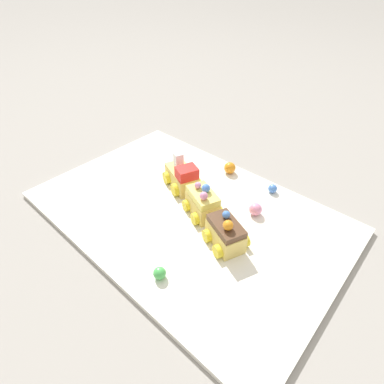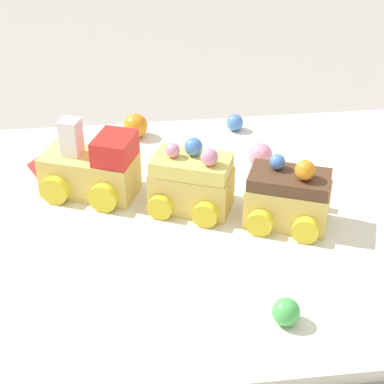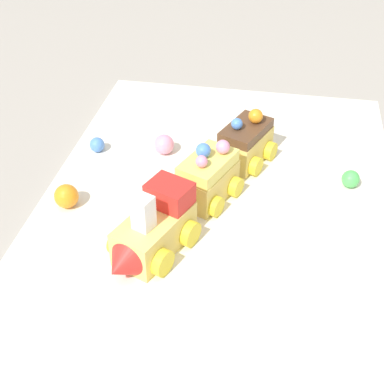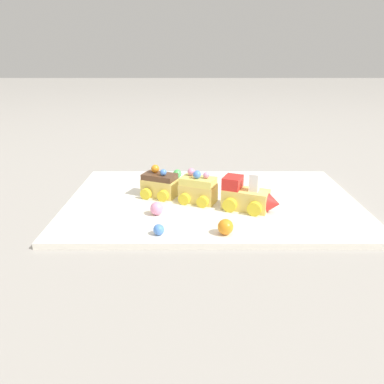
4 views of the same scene
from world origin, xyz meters
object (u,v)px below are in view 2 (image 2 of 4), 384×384
object	(u,v)px
gumball_green	(286,312)
gumball_blue	(235,123)
gumball_orange	(136,126)
cake_car_chocolate	(288,199)
gumball_pink	(260,155)
cake_car_lemon	(192,183)
cake_train_locomotive	(84,169)

from	to	relation	value
gumball_green	gumball_blue	size ratio (longest dim) A/B	1.09
gumball_green	gumball_orange	distance (m)	0.35
gumball_green	cake_car_chocolate	bearing A→B (deg)	-104.54
gumball_green	gumball_pink	world-z (taller)	gumball_pink
gumball_blue	gumball_orange	world-z (taller)	gumball_orange
gumball_orange	gumball_pink	distance (m)	0.16
gumball_blue	cake_car_lemon	bearing A→B (deg)	65.89
cake_car_chocolate	gumball_orange	world-z (taller)	cake_car_chocolate
gumball_pink	cake_car_lemon	bearing A→B (deg)	40.50
cake_car_lemon	gumball_pink	distance (m)	0.11
cake_car_chocolate	gumball_pink	size ratio (longest dim) A/B	3.26
cake_car_lemon	gumball_pink	xyz separation A→B (m)	(-0.09, -0.07, -0.01)
cake_car_lemon	cake_car_chocolate	bearing A→B (deg)	179.94
gumball_green	gumball_pink	distance (m)	0.25
gumball_green	gumball_pink	size ratio (longest dim) A/B	0.82
cake_train_locomotive	cake_car_chocolate	distance (m)	0.21
cake_car_lemon	cake_car_chocolate	distance (m)	0.10
cake_train_locomotive	cake_car_chocolate	world-z (taller)	cake_train_locomotive
cake_car_chocolate	gumball_blue	world-z (taller)	cake_car_chocolate
cake_car_chocolate	gumball_blue	xyz separation A→B (m)	(0.01, -0.20, -0.02)
cake_car_lemon	gumball_blue	bearing A→B (deg)	-91.56
cake_train_locomotive	gumball_green	size ratio (longest dim) A/B	5.67
gumball_orange	cake_car_lemon	bearing A→B (deg)	106.43
gumball_blue	gumball_orange	size ratio (longest dim) A/B	0.71
gumball_blue	gumball_green	bearing A→B (deg)	86.40
cake_car_chocolate	gumball_green	world-z (taller)	cake_car_chocolate
gumball_orange	gumball_pink	size ratio (longest dim) A/B	1.06
cake_car_chocolate	gumball_blue	distance (m)	0.20
cake_car_lemon	gumball_orange	size ratio (longest dim) A/B	3.06
cake_car_chocolate	cake_train_locomotive	bearing A→B (deg)	-0.02
gumball_pink	cake_car_chocolate	bearing A→B (deg)	91.27
gumball_orange	gumball_pink	xyz separation A→B (m)	(-0.13, 0.09, -0.00)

